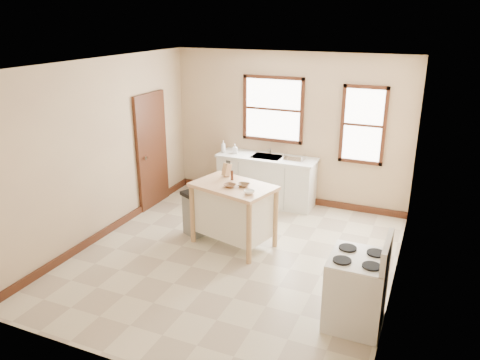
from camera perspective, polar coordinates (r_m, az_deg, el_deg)
name	(u,v)px	position (r m, az deg, el deg)	size (l,w,h in m)	color
floor	(233,257)	(7.04, -0.82, -9.37)	(5.00, 5.00, 0.00)	beige
ceiling	(232,64)	(6.19, -0.94, 13.94)	(5.00, 5.00, 0.00)	white
wall_back	(288,129)	(8.73, 5.90, 6.19)	(4.50, 0.04, 2.80)	tan
wall_left	(102,150)	(7.64, -16.48, 3.54)	(0.04, 5.00, 2.80)	tan
wall_right	(403,191)	(5.97, 19.24, -1.22)	(0.04, 5.00, 2.80)	tan
window_main	(273,109)	(8.73, 4.04, 8.60)	(1.17, 0.06, 1.22)	#3F1D11
window_side	(363,125)	(8.38, 14.78, 6.48)	(0.77, 0.06, 1.37)	#3F1D11
door_left	(152,151)	(8.71, -10.69, 3.53)	(0.06, 0.90, 2.10)	#3F1D11
baseboard_back	(285,197)	(9.11, 5.55, -2.07)	(4.50, 0.04, 0.12)	#3F1D11
baseboard_left	(111,228)	(8.08, -15.41, -5.64)	(0.04, 5.00, 0.12)	#3F1D11
sink_counter	(266,180)	(8.82, 3.24, 0.03)	(1.86, 0.62, 0.92)	beige
faucet	(270,148)	(8.81, 3.71, 3.88)	(0.03, 0.03, 0.22)	silver
soap_bottle_a	(223,147)	(8.88, -2.06, 4.09)	(0.09, 0.09, 0.24)	#B2B2B2
soap_bottle_b	(235,149)	(8.82, -0.62, 3.82)	(0.08, 0.09, 0.19)	#B2B2B2
dish_rack	(294,157)	(8.50, 6.61, 2.76)	(0.36, 0.27, 0.09)	silver
kitchen_island	(233,215)	(7.21, -0.80, -4.27)	(1.21, 0.77, 0.99)	tan
knife_block	(227,170)	(7.36, -1.64, 1.20)	(0.10, 0.10, 0.20)	tan
pepper_grinder	(232,175)	(7.20, -0.98, 0.58)	(0.04, 0.04, 0.15)	#431F12
bowl_a	(230,186)	(6.93, -1.28, -0.68)	(0.18, 0.18, 0.04)	brown
bowl_b	(243,185)	(6.94, 0.43, -0.62)	(0.18, 0.18, 0.04)	brown
bowl_c	(249,192)	(6.66, 1.11, -1.49)	(0.16, 0.16, 0.05)	white
trash_bin	(195,213)	(7.61, -5.48, -4.06)	(0.38, 0.32, 0.73)	slate
gas_stove	(357,280)	(5.57, 14.07, -11.78)	(0.69, 0.70, 1.12)	silver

